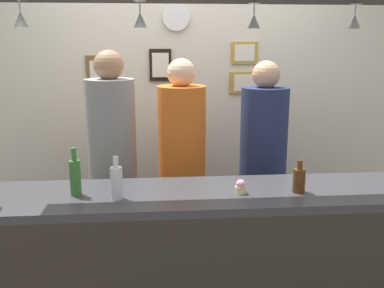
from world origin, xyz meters
name	(u,v)px	position (x,y,z in m)	size (l,w,h in m)	color
back_wall	(182,101)	(0.00, 1.10, 1.30)	(4.40, 0.06, 2.60)	silver
bar_counter	(202,258)	(0.00, -0.50, 0.67)	(2.70, 0.55, 0.99)	#38383D
hanging_wineglass_far_left	(21,18)	(-0.87, -0.36, 1.90)	(0.07, 0.07, 0.13)	silver
hanging_wineglass_left	(140,19)	(-0.30, -0.33, 1.90)	(0.07, 0.07, 0.13)	silver
hanging_wineglass_center_left	(254,20)	(0.30, -0.24, 1.90)	(0.07, 0.07, 0.13)	silver
hanging_wineglass_center	(355,21)	(0.86, -0.23, 1.90)	(0.07, 0.07, 0.13)	silver
person_left_grey_shirt	(112,150)	(-0.54, 0.41, 1.05)	(0.34, 0.34, 1.74)	#2D334C
person_middle_orange_shirt	(182,153)	(-0.05, 0.41, 1.01)	(0.34, 0.34, 1.68)	#2D334C
person_right_navy_shirt	(263,153)	(0.55, 0.41, 1.00)	(0.34, 0.34, 1.67)	#2D334C
bottle_beer_green_import	(75,176)	(-0.66, -0.35, 1.09)	(0.06, 0.06, 0.26)	#336B2D
bottle_beer_brown_stubby	(299,180)	(0.54, -0.40, 1.06)	(0.07, 0.07, 0.18)	#512D14
bottle_soda_clear	(116,182)	(-0.44, -0.43, 1.08)	(0.06, 0.06, 0.23)	silver
cupcake	(241,187)	(0.22, -0.40, 1.03)	(0.06, 0.06, 0.08)	beige
picture_frame_crest	(160,65)	(-0.18, 1.06, 1.60)	(0.18, 0.02, 0.26)	black
picture_frame_caricature	(102,77)	(-0.66, 1.06, 1.51)	(0.26, 0.02, 0.34)	brown
picture_frame_lower_pair	(247,83)	(0.55, 1.06, 1.45)	(0.30, 0.02, 0.18)	#B29338
picture_frame_upper_small	(244,53)	(0.52, 1.06, 1.70)	(0.22, 0.02, 0.18)	#B29338
wall_clock	(176,17)	(-0.05, 1.05, 1.99)	(0.22, 0.22, 0.03)	white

